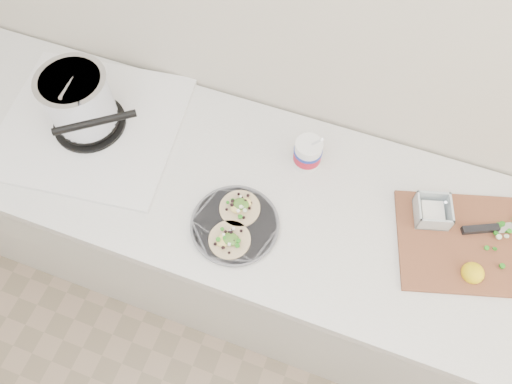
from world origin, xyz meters
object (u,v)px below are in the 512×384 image
(tub, at_px, (309,152))
(taco_plate, at_px, (235,224))
(cutboard, at_px, (475,238))
(stove, at_px, (83,110))

(tub, bearing_deg, taco_plate, -115.21)
(cutboard, bearing_deg, taco_plate, -179.74)
(stove, height_order, cutboard, stove)
(stove, distance_m, tub, 0.73)
(taco_plate, distance_m, cutboard, 0.70)
(taco_plate, height_order, tub, tub)
(taco_plate, relative_size, tub, 1.33)
(taco_plate, xyz_separation_m, cutboard, (0.67, 0.20, 0.00))
(tub, xyz_separation_m, cutboard, (0.54, -0.09, -0.05))
(stove, xyz_separation_m, taco_plate, (0.58, -0.18, -0.07))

